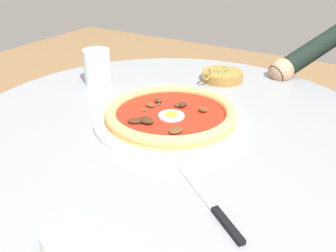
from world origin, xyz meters
name	(u,v)px	position (x,y,z in m)	size (l,w,h in m)	color
dining_table	(171,169)	(0.00, 0.00, 0.59)	(0.92, 0.92, 0.71)	gray
pizza_on_plate	(171,115)	(0.00, 0.00, 0.73)	(0.33, 0.33, 0.03)	white
water_glass	(97,69)	(-0.10, -0.29, 0.75)	(0.07, 0.07, 0.09)	silver
steak_knife	(216,211)	(0.22, 0.21, 0.71)	(0.13, 0.17, 0.01)	silver
ramekin_capers	(69,237)	(0.38, 0.07, 0.73)	(0.07, 0.07, 0.03)	white
olive_pan	(222,75)	(-0.29, -0.01, 0.72)	(0.14, 0.11, 0.05)	olive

